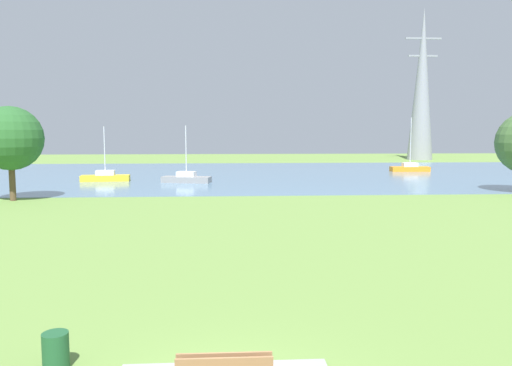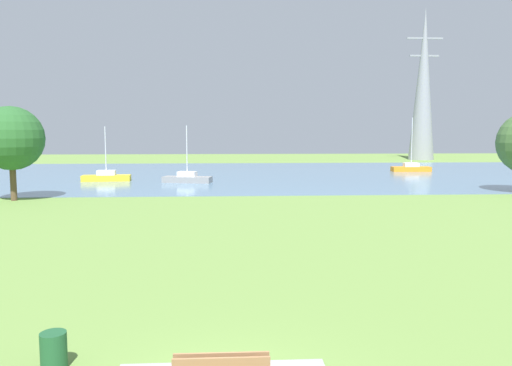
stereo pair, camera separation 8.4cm
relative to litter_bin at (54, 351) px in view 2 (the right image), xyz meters
The scene contains 8 objects.
ground_plane 20.64m from the litter_bin, 79.86° to the left, with size 160.00×160.00×0.00m, color olive.
litter_bin is the anchor object (origin of this frame).
water_surface 48.45m from the litter_bin, 85.70° to the left, with size 140.00×40.00×0.02m, color #5A7F9D.
sailboat_orange 57.59m from the litter_bin, 62.18° to the left, with size 4.84×1.63×6.76m.
sailboat_gray 38.82m from the litter_bin, 90.37° to the left, with size 5.02×2.55×5.62m.
sailboat_yellow 41.74m from the litter_bin, 101.92° to the left, with size 4.90×1.87×5.54m.
tree_mid_shore 29.69m from the litter_bin, 114.09° to the left, with size 4.68×4.68×6.92m.
electricity_pylon 86.74m from the litter_bin, 63.47° to the left, with size 6.40×4.40×26.53m.
Camera 2 is at (0.14, -8.83, 5.11)m, focal length 34.95 mm.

